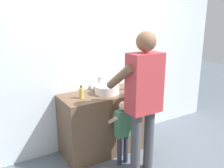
{
  "coord_description": "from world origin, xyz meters",
  "views": [
    {
      "loc": [
        -1.54,
        -2.39,
        1.82
      ],
      "look_at": [
        0.0,
        0.15,
        0.99
      ],
      "focal_mm": 39.23,
      "sensor_mm": 36.0,
      "label": 1
    }
  ],
  "objects": [
    {
      "name": "child_toddler",
      "position": [
        0.0,
        -0.1,
        0.5
      ],
      "size": [
        0.26,
        0.26,
        0.83
      ],
      "color": "#2D334C",
      "rests_on": "ground"
    },
    {
      "name": "vanity_cabinet",
      "position": [
        0.0,
        0.3,
        0.41
      ],
      "size": [
        1.22,
        0.54,
        0.83
      ],
      "primitive_type": "cube",
      "color": "brown",
      "rests_on": "ground"
    },
    {
      "name": "toothbrush_cup",
      "position": [
        0.32,
        0.28,
        0.88
      ],
      "size": [
        0.07,
        0.07,
        0.21
      ],
      "color": "#D86666",
      "rests_on": "vanity_cabinet"
    },
    {
      "name": "faucet",
      "position": [
        0.0,
        0.48,
        0.91
      ],
      "size": [
        0.18,
        0.14,
        0.18
      ],
      "color": "#B7BABF",
      "rests_on": "vanity_cabinet"
    },
    {
      "name": "soap_bottle",
      "position": [
        -0.37,
        0.28,
        0.9
      ],
      "size": [
        0.06,
        0.06,
        0.16
      ],
      "color": "gold",
      "rests_on": "vanity_cabinet"
    },
    {
      "name": "sink_basin",
      "position": [
        0.0,
        0.28,
        0.89
      ],
      "size": [
        0.32,
        0.32,
        0.11
      ],
      "color": "white",
      "rests_on": "vanity_cabinet"
    },
    {
      "name": "ground_plane",
      "position": [
        0.0,
        0.0,
        0.0
      ],
      "size": [
        14.0,
        14.0,
        0.0
      ],
      "primitive_type": "plane",
      "color": "slate"
    },
    {
      "name": "adult_parent",
      "position": [
        0.11,
        -0.35,
        1.0
      ],
      "size": [
        0.52,
        0.55,
        1.67
      ],
      "color": "#47474C",
      "rests_on": "ground"
    },
    {
      "name": "back_wall",
      "position": [
        0.0,
        0.62,
        1.35
      ],
      "size": [
        4.4,
        0.08,
        2.7
      ],
      "color": "silver",
      "rests_on": "ground"
    }
  ]
}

